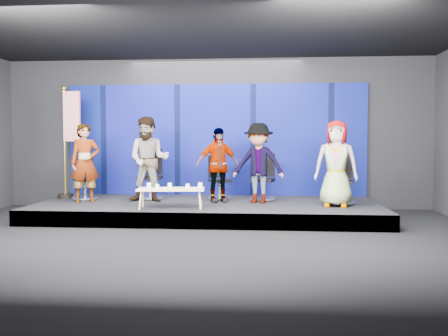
{
  "coord_description": "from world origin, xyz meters",
  "views": [
    {
      "loc": [
        1.22,
        -7.72,
        1.59
      ],
      "look_at": [
        0.34,
        2.4,
        1.02
      ],
      "focal_mm": 40.0,
      "sensor_mm": 36.0,
      "label": 1
    }
  ],
  "objects_px": {
    "chair_d": "(263,185)",
    "mug_c": "(170,185)",
    "chair_e": "(342,187)",
    "panelist_e": "(336,164)",
    "chair_c": "(219,185)",
    "chair_b": "(151,182)",
    "mug_b": "(157,186)",
    "chair_a": "(85,184)",
    "coffee_table": "(171,190)",
    "panelist_a": "(85,163)",
    "mug_e": "(200,185)",
    "panelist_b": "(149,159)",
    "mug_a": "(149,185)",
    "panelist_d": "(258,163)",
    "panelist_c": "(218,165)",
    "flag_stand": "(69,139)",
    "mug_d": "(188,186)"
  },
  "relations": [
    {
      "from": "chair_d",
      "to": "mug_c",
      "type": "height_order",
      "value": "chair_d"
    },
    {
      "from": "chair_e",
      "to": "panelist_e",
      "type": "bearing_deg",
      "value": -100.41
    },
    {
      "from": "chair_c",
      "to": "mug_c",
      "type": "height_order",
      "value": "chair_c"
    },
    {
      "from": "chair_b",
      "to": "mug_c",
      "type": "distance_m",
      "value": 1.56
    },
    {
      "from": "mug_b",
      "to": "panelist_e",
      "type": "bearing_deg",
      "value": 11.03
    },
    {
      "from": "chair_a",
      "to": "coffee_table",
      "type": "distance_m",
      "value": 2.49
    },
    {
      "from": "chair_c",
      "to": "panelist_a",
      "type": "bearing_deg",
      "value": 174.61
    },
    {
      "from": "chair_c",
      "to": "mug_e",
      "type": "xyz_separation_m",
      "value": [
        -0.22,
        -1.43,
        0.12
      ]
    },
    {
      "from": "chair_b",
      "to": "chair_d",
      "type": "distance_m",
      "value": 2.48
    },
    {
      "from": "chair_d",
      "to": "mug_e",
      "type": "bearing_deg",
      "value": -117.94
    },
    {
      "from": "panelist_b",
      "to": "mug_a",
      "type": "height_order",
      "value": "panelist_b"
    },
    {
      "from": "panelist_d",
      "to": "chair_e",
      "type": "xyz_separation_m",
      "value": [
        1.69,
        0.01,
        -0.48
      ]
    },
    {
      "from": "chair_a",
      "to": "chair_c",
      "type": "distance_m",
      "value": 2.93
    },
    {
      "from": "chair_c",
      "to": "panelist_c",
      "type": "distance_m",
      "value": 0.68
    },
    {
      "from": "panelist_c",
      "to": "panelist_e",
      "type": "distance_m",
      "value": 2.42
    },
    {
      "from": "flag_stand",
      "to": "mug_a",
      "type": "bearing_deg",
      "value": -21.77
    },
    {
      "from": "mug_b",
      "to": "panelist_c",
      "type": "bearing_deg",
      "value": 48.99
    },
    {
      "from": "mug_c",
      "to": "mug_e",
      "type": "relative_size",
      "value": 0.9
    },
    {
      "from": "panelist_b",
      "to": "chair_a",
      "type": "bearing_deg",
      "value": 168.68
    },
    {
      "from": "chair_b",
      "to": "panelist_c",
      "type": "xyz_separation_m",
      "value": [
        1.53,
        -0.45,
        0.41
      ]
    },
    {
      "from": "mug_e",
      "to": "mug_b",
      "type": "bearing_deg",
      "value": -163.2
    },
    {
      "from": "panelist_c",
      "to": "chair_d",
      "type": "distance_m",
      "value": 1.13
    },
    {
      "from": "panelist_e",
      "to": "mug_b",
      "type": "distance_m",
      "value": 3.47
    },
    {
      "from": "mug_b",
      "to": "chair_d",
      "type": "bearing_deg",
      "value": 39.41
    },
    {
      "from": "chair_c",
      "to": "panelist_d",
      "type": "height_order",
      "value": "panelist_d"
    },
    {
      "from": "panelist_c",
      "to": "mug_e",
      "type": "xyz_separation_m",
      "value": [
        -0.24,
        -0.94,
        -0.34
      ]
    },
    {
      "from": "coffee_table",
      "to": "mug_d",
      "type": "bearing_deg",
      "value": 1.26
    },
    {
      "from": "panelist_a",
      "to": "coffee_table",
      "type": "xyz_separation_m",
      "value": [
        1.96,
        -0.79,
        -0.46
      ]
    },
    {
      "from": "chair_e",
      "to": "mug_e",
      "type": "relative_size",
      "value": 10.27
    },
    {
      "from": "chair_b",
      "to": "panelist_a",
      "type": "bearing_deg",
      "value": -151.3
    },
    {
      "from": "panelist_c",
      "to": "mug_d",
      "type": "height_order",
      "value": "panelist_c"
    },
    {
      "from": "chair_b",
      "to": "mug_a",
      "type": "xyz_separation_m",
      "value": [
        0.32,
        -1.48,
        0.07
      ]
    },
    {
      "from": "chair_c",
      "to": "mug_a",
      "type": "xyz_separation_m",
      "value": [
        -1.19,
        -1.53,
        0.12
      ]
    },
    {
      "from": "chair_b",
      "to": "mug_d",
      "type": "relative_size",
      "value": 12.88
    },
    {
      "from": "chair_c",
      "to": "chair_e",
      "type": "relative_size",
      "value": 0.92
    },
    {
      "from": "coffee_table",
      "to": "mug_a",
      "type": "xyz_separation_m",
      "value": [
        -0.42,
        0.01,
        0.08
      ]
    },
    {
      "from": "chair_a",
      "to": "flag_stand",
      "type": "height_order",
      "value": "flag_stand"
    },
    {
      "from": "coffee_table",
      "to": "mug_b",
      "type": "height_order",
      "value": "mug_b"
    },
    {
      "from": "panelist_a",
      "to": "coffee_table",
      "type": "bearing_deg",
      "value": -48.63
    },
    {
      "from": "chair_c",
      "to": "panelist_e",
      "type": "height_order",
      "value": "panelist_e"
    },
    {
      "from": "chair_c",
      "to": "chair_d",
      "type": "relative_size",
      "value": 0.94
    },
    {
      "from": "chair_e",
      "to": "panelist_c",
      "type": "bearing_deg",
      "value": -170.57
    },
    {
      "from": "panelist_b",
      "to": "mug_b",
      "type": "xyz_separation_m",
      "value": [
        0.43,
        -1.12,
        -0.46
      ]
    },
    {
      "from": "panelist_c",
      "to": "coffee_table",
      "type": "distance_m",
      "value": 1.37
    },
    {
      "from": "chair_b",
      "to": "mug_b",
      "type": "bearing_deg",
      "value": -73.88
    },
    {
      "from": "chair_c",
      "to": "chair_d",
      "type": "height_order",
      "value": "chair_d"
    },
    {
      "from": "chair_c",
      "to": "mug_e",
      "type": "relative_size",
      "value": 9.48
    },
    {
      "from": "panelist_c",
      "to": "coffee_table",
      "type": "height_order",
      "value": "panelist_c"
    },
    {
      "from": "panelist_a",
      "to": "panelist_c",
      "type": "xyz_separation_m",
      "value": [
        2.75,
        0.25,
        -0.04
      ]
    },
    {
      "from": "mug_b",
      "to": "flag_stand",
      "type": "distance_m",
      "value": 2.9
    }
  ]
}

